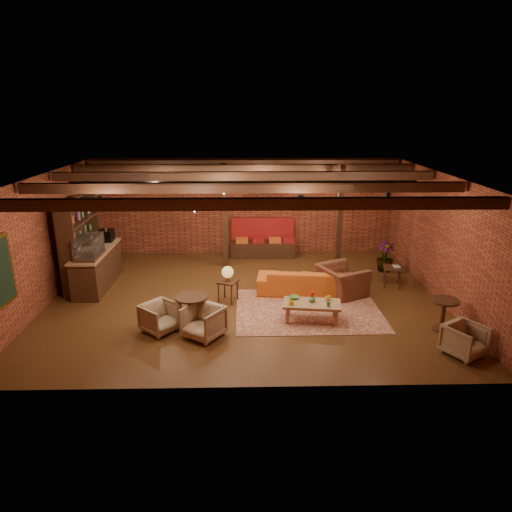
{
  "coord_description": "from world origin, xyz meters",
  "views": [
    {
      "loc": [
        0.03,
        -11.03,
        4.76
      ],
      "look_at": [
        0.29,
        0.2,
        1.1
      ],
      "focal_mm": 32.0,
      "sensor_mm": 36.0,
      "label": 1
    }
  ],
  "objects_px": {
    "armchair_a": "(160,316)",
    "armchair_far": "(465,339)",
    "armchair_b": "(203,321)",
    "round_table_right": "(443,310)",
    "sofa": "(301,281)",
    "side_table_lamp": "(228,275)",
    "side_table_book": "(393,268)",
    "round_table_left": "(192,306)",
    "armchair_right": "(342,276)",
    "plant_tall": "(388,228)",
    "coffee_table": "(311,305)"
  },
  "relations": [
    {
      "from": "coffee_table",
      "to": "round_table_right",
      "type": "bearing_deg",
      "value": -11.03
    },
    {
      "from": "coffee_table",
      "to": "round_table_left",
      "type": "bearing_deg",
      "value": -174.08
    },
    {
      "from": "armchair_b",
      "to": "plant_tall",
      "type": "xyz_separation_m",
      "value": [
        5.16,
        4.1,
        0.98
      ]
    },
    {
      "from": "round_table_right",
      "to": "armchair_far",
      "type": "xyz_separation_m",
      "value": [
        0.0,
        -1.07,
        -0.14
      ]
    },
    {
      "from": "round_table_right",
      "to": "armchair_far",
      "type": "bearing_deg",
      "value": -90.0
    },
    {
      "from": "round_table_left",
      "to": "armchair_a",
      "type": "relative_size",
      "value": 1.05
    },
    {
      "from": "armchair_a",
      "to": "armchair_right",
      "type": "height_order",
      "value": "armchair_right"
    },
    {
      "from": "armchair_right",
      "to": "plant_tall",
      "type": "relative_size",
      "value": 0.44
    },
    {
      "from": "side_table_lamp",
      "to": "side_table_book",
      "type": "xyz_separation_m",
      "value": [
        4.55,
        0.95,
        -0.2
      ]
    },
    {
      "from": "side_table_book",
      "to": "round_table_right",
      "type": "distance_m",
      "value": 2.7
    },
    {
      "from": "armchair_b",
      "to": "round_table_right",
      "type": "bearing_deg",
      "value": 37.27
    },
    {
      "from": "armchair_b",
      "to": "side_table_book",
      "type": "bearing_deg",
      "value": 65.11
    },
    {
      "from": "armchair_a",
      "to": "armchair_far",
      "type": "distance_m",
      "value": 6.39
    },
    {
      "from": "side_table_lamp",
      "to": "armchair_b",
      "type": "relative_size",
      "value": 1.22
    },
    {
      "from": "round_table_left",
      "to": "armchair_far",
      "type": "xyz_separation_m",
      "value": [
        5.59,
        -1.35,
        -0.16
      ]
    },
    {
      "from": "side_table_lamp",
      "to": "round_table_left",
      "type": "distance_m",
      "value": 1.66
    },
    {
      "from": "round_table_right",
      "to": "plant_tall",
      "type": "height_order",
      "value": "plant_tall"
    },
    {
      "from": "armchair_a",
      "to": "armchair_far",
      "type": "relative_size",
      "value": 1.01
    },
    {
      "from": "round_table_left",
      "to": "side_table_book",
      "type": "distance_m",
      "value": 5.82
    },
    {
      "from": "armchair_right",
      "to": "round_table_right",
      "type": "relative_size",
      "value": 1.6
    },
    {
      "from": "armchair_a",
      "to": "coffee_table",
      "type": "bearing_deg",
      "value": -41.16
    },
    {
      "from": "armchair_far",
      "to": "round_table_right",
      "type": "bearing_deg",
      "value": 58.31
    },
    {
      "from": "plant_tall",
      "to": "armchair_far",
      "type": "bearing_deg",
      "value": -88.34
    },
    {
      "from": "armchair_far",
      "to": "plant_tall",
      "type": "relative_size",
      "value": 0.26
    },
    {
      "from": "coffee_table",
      "to": "side_table_book",
      "type": "xyz_separation_m",
      "value": [
        2.57,
        2.13,
        0.12
      ]
    },
    {
      "from": "sofa",
      "to": "round_table_left",
      "type": "bearing_deg",
      "value": 42.78
    },
    {
      "from": "side_table_book",
      "to": "plant_tall",
      "type": "height_order",
      "value": "plant_tall"
    },
    {
      "from": "side_table_book",
      "to": "armchair_far",
      "type": "relative_size",
      "value": 0.84
    },
    {
      "from": "armchair_b",
      "to": "round_table_left",
      "type": "bearing_deg",
      "value": 157.83
    },
    {
      "from": "plant_tall",
      "to": "armchair_a",
      "type": "bearing_deg",
      "value": -148.21
    },
    {
      "from": "sofa",
      "to": "side_table_lamp",
      "type": "distance_m",
      "value": 2.04
    },
    {
      "from": "round_table_right",
      "to": "side_table_book",
      "type": "bearing_deg",
      "value": 96.22
    },
    {
      "from": "round_table_left",
      "to": "coffee_table",
      "type": "bearing_deg",
      "value": 5.92
    },
    {
      "from": "sofa",
      "to": "round_table_left",
      "type": "xyz_separation_m",
      "value": [
        -2.69,
        -1.97,
        0.18
      ]
    },
    {
      "from": "coffee_table",
      "to": "plant_tall",
      "type": "relative_size",
      "value": 0.51
    },
    {
      "from": "sofa",
      "to": "side_table_book",
      "type": "xyz_separation_m",
      "value": [
        2.61,
        0.44,
        0.18
      ]
    },
    {
      "from": "armchair_b",
      "to": "side_table_book",
      "type": "height_order",
      "value": "armchair_b"
    },
    {
      "from": "side_table_book",
      "to": "sofa",
      "type": "bearing_deg",
      "value": -170.47
    },
    {
      "from": "armchair_a",
      "to": "side_table_book",
      "type": "distance_m",
      "value": 6.53
    },
    {
      "from": "armchair_a",
      "to": "armchair_far",
      "type": "bearing_deg",
      "value": -59.29
    },
    {
      "from": "round_table_right",
      "to": "armchair_far",
      "type": "height_order",
      "value": "round_table_right"
    },
    {
      "from": "side_table_book",
      "to": "plant_tall",
      "type": "distance_m",
      "value": 1.5
    },
    {
      "from": "sofa",
      "to": "armchair_b",
      "type": "distance_m",
      "value": 3.41
    },
    {
      "from": "armchair_b",
      "to": "armchair_far",
      "type": "relative_size",
      "value": 1.08
    },
    {
      "from": "coffee_table",
      "to": "armchair_right",
      "type": "bearing_deg",
      "value": 56.86
    },
    {
      "from": "sofa",
      "to": "coffee_table",
      "type": "distance_m",
      "value": 1.69
    },
    {
      "from": "sofa",
      "to": "plant_tall",
      "type": "relative_size",
      "value": 0.85
    },
    {
      "from": "round_table_left",
      "to": "round_table_right",
      "type": "bearing_deg",
      "value": -2.8
    },
    {
      "from": "round_table_left",
      "to": "armchair_right",
      "type": "xyz_separation_m",
      "value": [
        3.76,
        1.86,
        0.0
      ]
    },
    {
      "from": "side_table_lamp",
      "to": "armchair_far",
      "type": "bearing_deg",
      "value": -30.13
    }
  ]
}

